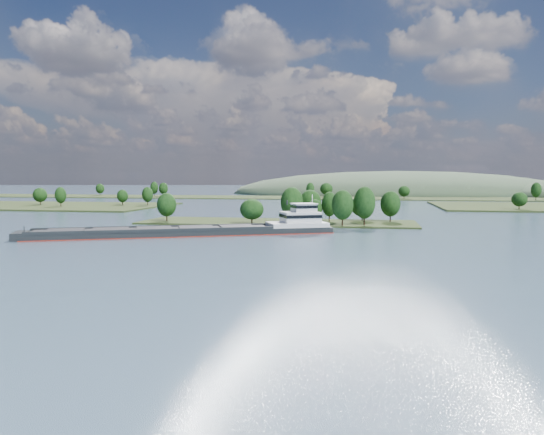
# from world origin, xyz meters

# --- Properties ---
(ground) EXTENTS (1800.00, 1800.00, 0.00)m
(ground) POSITION_xyz_m (0.00, 120.00, 0.00)
(ground) COLOR #3D5069
(ground) RESTS_ON ground
(tree_island) EXTENTS (100.00, 31.25, 14.39)m
(tree_island) POSITION_xyz_m (7.98, 178.91, 4.13)
(tree_island) COLOR #233015
(tree_island) RESTS_ON ground
(back_shoreline) EXTENTS (900.00, 60.00, 14.12)m
(back_shoreline) POSITION_xyz_m (8.39, 399.78, 0.63)
(back_shoreline) COLOR #233015
(back_shoreline) RESTS_ON ground
(hill_west) EXTENTS (320.00, 160.00, 44.00)m
(hill_west) POSITION_xyz_m (60.00, 500.00, 0.00)
(hill_west) COLOR #364A32
(hill_west) RESTS_ON ground
(cargo_barge) EXTENTS (86.40, 46.80, 12.18)m
(cargo_barge) POSITION_xyz_m (-14.63, 138.08, 1.54)
(cargo_barge) COLOR black
(cargo_barge) RESTS_ON ground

